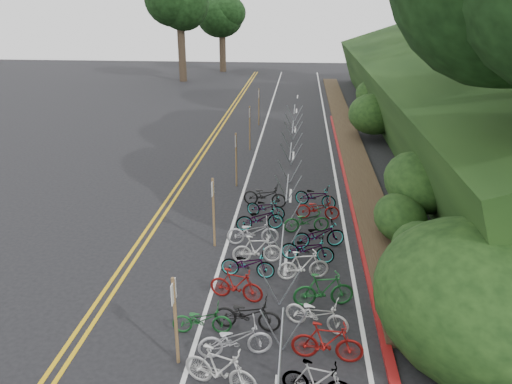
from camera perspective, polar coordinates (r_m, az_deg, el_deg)
ground at (r=13.46m, az=-11.05°, el=-15.70°), size 120.00×120.00×0.00m
road_markings at (r=22.07m, az=-2.45°, el=-0.12°), size 7.47×80.00×0.01m
red_curb at (r=23.77m, az=10.37°, el=1.24°), size 0.25×28.00×0.10m
embankment at (r=31.31m, az=23.15°, el=9.46°), size 14.30×48.14×9.11m
bike_rack_front at (r=11.04m, az=2.76°, el=-19.13°), size 1.13×3.32×1.15m
bike_racks_rest at (r=24.36m, az=3.96°, el=4.03°), size 1.14×23.00×1.17m
signpost_near at (r=11.77m, az=-9.22°, el=-13.73°), size 0.08×0.40×2.28m
signposts_rest at (r=25.32m, az=-1.42°, el=6.09°), size 0.08×18.40×2.50m
bike_front at (r=13.14m, az=-6.20°, el=-14.26°), size 0.63×1.56×0.80m
bike_valet at (r=15.43m, az=3.00°, el=-8.06°), size 3.40×13.74×1.07m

